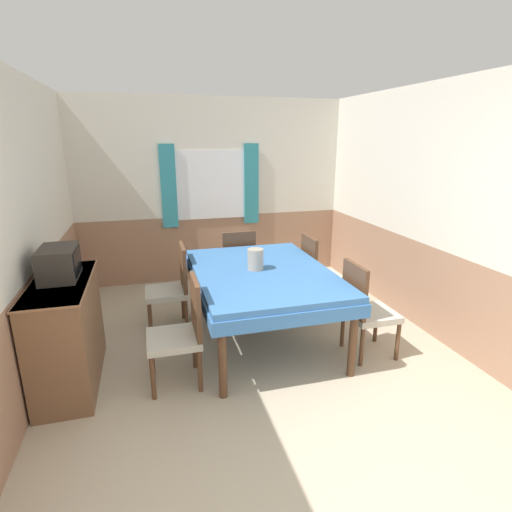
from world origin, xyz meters
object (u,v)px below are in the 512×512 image
at_px(chair_left_far, 173,285).
at_px(vase, 256,259).
at_px(dining_table, 262,279).
at_px(chair_right_near, 365,307).
at_px(chair_head_window, 237,263).
at_px(chair_left_near, 182,330).
at_px(sideboard, 67,332).
at_px(tv, 59,263).
at_px(chair_right_far, 318,272).

height_order(chair_left_far, vase, vase).
xyz_separation_m(dining_table, chair_right_near, (0.86, -0.55, -0.18)).
distance_m(chair_head_window, chair_left_near, 1.90).
relative_size(chair_left_far, vase, 4.42).
bearing_deg(vase, sideboard, -169.70).
xyz_separation_m(dining_table, tv, (-1.80, -0.20, 0.39)).
distance_m(tv, vase, 1.77).
relative_size(chair_head_window, chair_left_near, 1.00).
bearing_deg(dining_table, chair_right_near, -32.32).
bearing_deg(dining_table, vase, 150.93).
relative_size(chair_right_near, chair_right_far, 1.00).
bearing_deg(tv, sideboard, -88.69).
xyz_separation_m(chair_left_far, vase, (0.80, -0.51, 0.39)).
bearing_deg(chair_right_far, chair_left_near, -57.68).
relative_size(chair_head_window, chair_right_far, 1.00).
height_order(dining_table, chair_head_window, chair_head_window).
bearing_deg(chair_left_far, chair_left_near, -180.00).
xyz_separation_m(chair_head_window, vase, (-0.06, -1.11, 0.39)).
relative_size(chair_left_near, chair_left_far, 1.00).
xyz_separation_m(chair_left_near, chair_right_far, (1.73, 1.09, 0.00)).
xyz_separation_m(chair_right_near, chair_head_window, (-0.86, 1.69, 0.00)).
bearing_deg(sideboard, chair_left_far, 41.54).
relative_size(chair_left_near, chair_right_far, 1.00).
distance_m(chair_right_near, chair_left_far, 2.05).
bearing_deg(sideboard, chair_left_near, -15.73).
bearing_deg(sideboard, chair_right_near, -5.65).
distance_m(chair_right_near, chair_left_near, 1.73).
distance_m(chair_left_far, tv, 1.33).
relative_size(dining_table, chair_right_far, 2.03).
height_order(sideboard, tv, tv).
xyz_separation_m(chair_right_far, vase, (-0.92, -0.51, 0.39)).
xyz_separation_m(dining_table, chair_right_far, (0.86, 0.55, -0.18)).
distance_m(chair_left_near, sideboard, 0.97).
bearing_deg(dining_table, tv, -173.53).
relative_size(chair_left_far, sideboard, 0.83).
height_order(chair_head_window, sideboard, chair_head_window).
xyz_separation_m(sideboard, tv, (-0.00, 0.08, 0.59)).
relative_size(sideboard, vase, 5.31).
bearing_deg(dining_table, chair_left_far, 147.68).
xyz_separation_m(dining_table, chair_head_window, (0.00, 1.14, -0.18)).
bearing_deg(chair_right_far, chair_head_window, -124.53).
bearing_deg(vase, chair_right_near, -32.11).
height_order(sideboard, vase, vase).
bearing_deg(chair_left_far, vase, -122.55).
bearing_deg(dining_table, chair_head_window, 90.00).
distance_m(chair_right_far, vase, 1.13).
distance_m(chair_head_window, chair_right_far, 1.05).
distance_m(dining_table, vase, 0.22).
bearing_deg(chair_right_far, sideboard, -72.71).
bearing_deg(sideboard, tv, 91.31).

